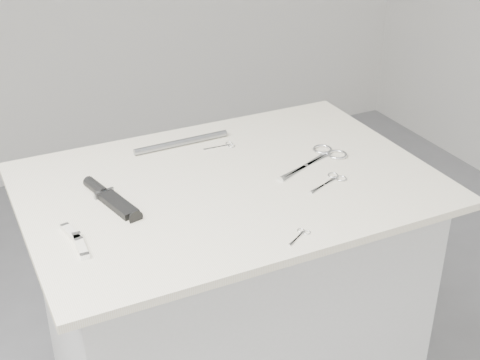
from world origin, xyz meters
name	(u,v)px	position (x,y,z in m)	size (l,w,h in m)	color
plinth	(231,329)	(0.00, 0.00, 0.45)	(0.90, 0.60, 0.90)	silver
display_board	(230,185)	(0.00, 0.00, 0.91)	(1.00, 0.70, 0.02)	beige
large_shears	(322,157)	(0.27, 0.01, 0.92)	(0.23, 0.14, 0.01)	silver
embroidery_scissors_a	(332,180)	(0.23, -0.11, 0.92)	(0.12, 0.07, 0.00)	silver
embroidery_scissors_b	(223,146)	(0.07, 0.19, 0.92)	(0.09, 0.04, 0.00)	silver
tiny_scissors	(300,235)	(0.03, -0.29, 0.92)	(0.07, 0.05, 0.00)	silver
sheathed_knife	(108,197)	(-0.29, 0.04, 0.93)	(0.08, 0.21, 0.03)	black
pocket_knife_a	(72,234)	(-0.41, -0.07, 0.92)	(0.03, 0.08, 0.01)	silver
pocket_knife_b	(81,245)	(-0.40, -0.13, 0.93)	(0.02, 0.10, 0.01)	silver
metal_rail	(182,142)	(-0.03, 0.24, 0.93)	(0.02, 0.02, 0.27)	gray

